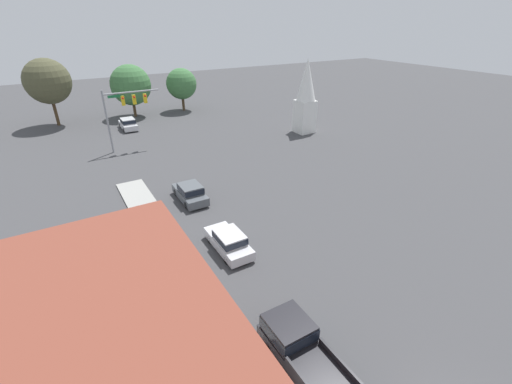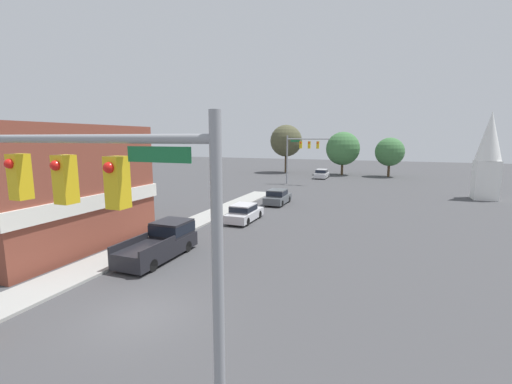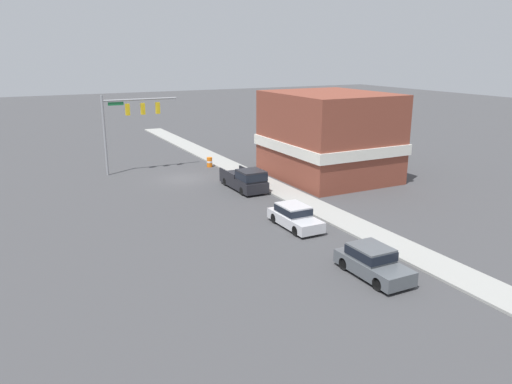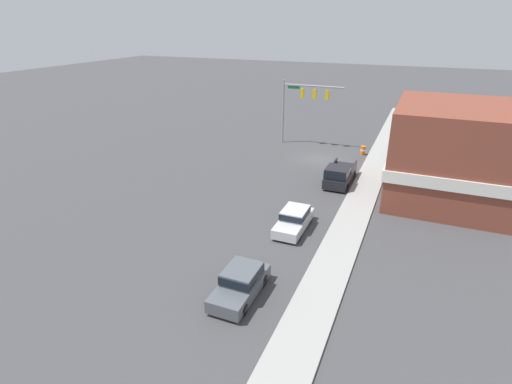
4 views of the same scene
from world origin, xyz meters
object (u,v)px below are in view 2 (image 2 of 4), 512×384
(car_distant, at_px, (322,174))
(car_lead, at_px, (244,212))
(car_second_ahead, at_px, (278,196))
(pickup_truck_parked, at_px, (163,241))

(car_distant, bearing_deg, car_lead, -90.83)
(car_second_ahead, xyz_separation_m, car_distant, (0.14, 24.76, 0.01))
(car_lead, relative_size, pickup_truck_parked, 0.82)
(pickup_truck_parked, bearing_deg, car_distant, 87.83)
(car_lead, height_order, car_second_ahead, car_second_ahead)
(car_lead, height_order, car_distant, car_distant)
(car_second_ahead, height_order, car_distant, car_distant)
(car_lead, distance_m, car_second_ahead, 8.12)
(car_lead, distance_m, car_distant, 32.88)
(car_lead, bearing_deg, car_second_ahead, 87.60)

